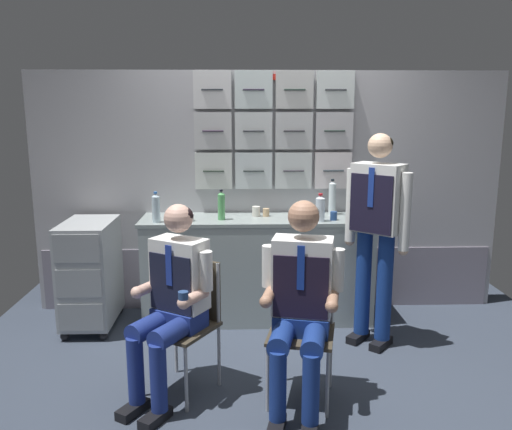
# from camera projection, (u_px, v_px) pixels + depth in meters

# --- Properties ---
(ground) EXTENTS (4.80, 4.80, 0.04)m
(ground) POSITION_uv_depth(u_px,v_px,m) (278.00, 382.00, 3.55)
(ground) COLOR #333B49
(galley_bulkhead) EXTENTS (4.20, 0.14, 2.15)m
(galley_bulkhead) POSITION_uv_depth(u_px,v_px,m) (269.00, 190.00, 4.67)
(galley_bulkhead) COLOR #A8A7AD
(galley_bulkhead) RESTS_ON ground
(galley_counter) EXTENTS (1.99, 0.53, 0.91)m
(galley_counter) POSITION_uv_depth(u_px,v_px,m) (258.00, 268.00, 4.52)
(galley_counter) COLOR #95A19F
(galley_counter) RESTS_ON ground
(service_trolley) EXTENTS (0.40, 0.65, 0.91)m
(service_trolley) POSITION_uv_depth(u_px,v_px,m) (90.00, 271.00, 4.33)
(service_trolley) COLOR black
(service_trolley) RESTS_ON ground
(folding_chair_left) EXTENTS (0.55, 0.55, 0.85)m
(folding_chair_left) POSITION_uv_depth(u_px,v_px,m) (188.00, 310.00, 3.39)
(folding_chair_left) COLOR #A8AAAF
(folding_chair_left) RESTS_ON ground
(crew_member_left) EXTENTS (0.58, 0.66, 1.24)m
(crew_member_left) POSITION_uv_depth(u_px,v_px,m) (172.00, 295.00, 3.22)
(crew_member_left) COLOR black
(crew_member_left) RESTS_ON ground
(folding_chair_right) EXTENTS (0.48, 0.48, 0.85)m
(folding_chair_right) POSITION_uv_depth(u_px,v_px,m) (303.00, 315.00, 3.30)
(folding_chair_right) COLOR #A8AAAF
(folding_chair_right) RESTS_ON ground
(crew_member_right) EXTENTS (0.52, 0.67, 1.28)m
(crew_member_right) POSITION_uv_depth(u_px,v_px,m) (301.00, 297.00, 3.11)
(crew_member_right) COLOR black
(crew_member_right) RESTS_ON ground
(crew_member_standing) EXTENTS (0.42, 0.41, 1.65)m
(crew_member_standing) POSITION_uv_depth(u_px,v_px,m) (376.00, 223.00, 3.92)
(crew_member_standing) COLOR black
(crew_member_standing) RESTS_ON ground
(water_bottle_short) EXTENTS (0.06, 0.06, 0.32)m
(water_bottle_short) POSITION_uv_depth(u_px,v_px,m) (332.00, 198.00, 4.54)
(water_bottle_short) COLOR silver
(water_bottle_short) RESTS_ON galley_counter
(water_bottle_blue_cap) EXTENTS (0.06, 0.06, 0.26)m
(water_bottle_blue_cap) POSITION_uv_depth(u_px,v_px,m) (221.00, 206.00, 4.33)
(water_bottle_blue_cap) COLOR #52A45C
(water_bottle_blue_cap) RESTS_ON galley_counter
(sparkling_bottle_green) EXTENTS (0.06, 0.06, 0.25)m
(sparkling_bottle_green) POSITION_uv_depth(u_px,v_px,m) (156.00, 208.00, 4.23)
(sparkling_bottle_green) COLOR silver
(sparkling_bottle_green) RESTS_ON galley_counter
(water_bottle_clear) EXTENTS (0.08, 0.08, 0.23)m
(water_bottle_clear) POSITION_uv_depth(u_px,v_px,m) (320.00, 208.00, 4.27)
(water_bottle_clear) COLOR silver
(water_bottle_clear) RESTS_ON galley_counter
(paper_cup_tan) EXTENTS (0.07, 0.07, 0.06)m
(paper_cup_tan) POSITION_uv_depth(u_px,v_px,m) (189.00, 217.00, 4.30)
(paper_cup_tan) COLOR white
(paper_cup_tan) RESTS_ON galley_counter
(espresso_cup_small) EXTENTS (0.06, 0.06, 0.07)m
(espresso_cup_small) POSITION_uv_depth(u_px,v_px,m) (266.00, 212.00, 4.49)
(espresso_cup_small) COLOR tan
(espresso_cup_small) RESTS_ON galley_counter
(coffee_cup_spare) EXTENTS (0.07, 0.07, 0.09)m
(coffee_cup_spare) POSITION_uv_depth(u_px,v_px,m) (256.00, 211.00, 4.49)
(coffee_cup_spare) COLOR silver
(coffee_cup_spare) RESTS_ON galley_counter
(paper_cup_blue) EXTENTS (0.06, 0.06, 0.07)m
(paper_cup_blue) POSITION_uv_depth(u_px,v_px,m) (334.00, 216.00, 4.33)
(paper_cup_blue) COLOR navy
(paper_cup_blue) RESTS_ON galley_counter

